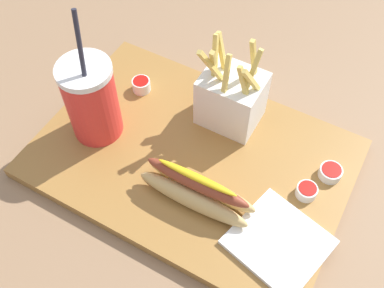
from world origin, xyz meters
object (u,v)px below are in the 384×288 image
(hot_dog_1, at_px, (197,190))
(ketchup_cup_3, at_px, (331,172))
(soda_cup, at_px, (91,100))
(napkin_stack, at_px, (279,242))
(ketchup_cup_1, at_px, (307,191))
(fries_basket, at_px, (231,98))
(ketchup_cup_2, at_px, (141,85))

(hot_dog_1, relative_size, ketchup_cup_3, 5.04)
(soda_cup, relative_size, napkin_stack, 1.90)
(ketchup_cup_3, height_order, napkin_stack, ketchup_cup_3)
(ketchup_cup_1, bearing_deg, soda_cup, -171.91)
(fries_basket, height_order, hot_dog_1, fries_basket)
(ketchup_cup_1, relative_size, napkin_stack, 0.26)
(ketchup_cup_1, bearing_deg, ketchup_cup_2, 169.93)
(ketchup_cup_2, bearing_deg, soda_cup, -98.02)
(fries_basket, xyz_separation_m, ketchup_cup_1, (0.17, -0.08, -0.04))
(hot_dog_1, xyz_separation_m, ketchup_cup_3, (0.16, 0.14, -0.02))
(fries_basket, distance_m, ketchup_cup_2, 0.17)
(hot_dog_1, distance_m, napkin_stack, 0.14)
(ketchup_cup_2, bearing_deg, fries_basket, 6.25)
(soda_cup, bearing_deg, fries_basket, 35.03)
(ketchup_cup_1, bearing_deg, napkin_stack, -93.01)
(soda_cup, distance_m, hot_dog_1, 0.21)
(soda_cup, relative_size, fries_basket, 1.39)
(fries_basket, bearing_deg, napkin_stack, -46.44)
(soda_cup, height_order, ketchup_cup_1, soda_cup)
(ketchup_cup_2, height_order, ketchup_cup_3, ketchup_cup_2)
(ketchup_cup_1, bearing_deg, hot_dog_1, -148.46)
(napkin_stack, bearing_deg, ketchup_cup_2, 155.03)
(hot_dog_1, height_order, ketchup_cup_2, hot_dog_1)
(soda_cup, distance_m, ketchup_cup_2, 0.12)
(ketchup_cup_3, distance_m, napkin_stack, 0.14)
(soda_cup, distance_m, ketchup_cup_3, 0.38)
(ketchup_cup_1, height_order, ketchup_cup_2, ketchup_cup_2)
(fries_basket, bearing_deg, soda_cup, -144.97)
(napkin_stack, bearing_deg, ketchup_cup_3, 80.01)
(ketchup_cup_2, relative_size, ketchup_cup_3, 0.91)
(ketchup_cup_2, bearing_deg, hot_dog_1, -37.20)
(soda_cup, bearing_deg, hot_dog_1, -10.13)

